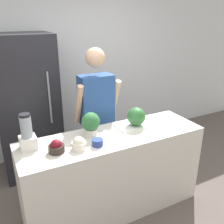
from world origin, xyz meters
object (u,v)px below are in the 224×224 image
Objects in this scene: person at (97,117)px; watermelon at (136,116)px; potted_plant at (91,123)px; refrigerator at (27,107)px; bowl_small_blue at (97,142)px; bowl_cream at (79,144)px; blender at (27,135)px; bowl_cherries at (56,147)px.

watermelon is at bearing -61.32° from person.
potted_plant is (-0.54, 0.02, 0.02)m from watermelon.
refrigerator is 1.08× the size of person.
person is (0.72, -0.68, -0.03)m from refrigerator.
potted_plant reaches higher than bowl_small_blue.
bowl_cream is 0.48m from blender.
bowl_cherries is 0.30m from blender.
blender reaches higher than bowl_small_blue.
bowl_cherries is at bearing -41.06° from blender.
potted_plant reaches higher than watermelon.
watermelon is at bearing -49.80° from refrigerator.
person reaches higher than blender.
potted_plant reaches higher than bowl_cherries.
bowl_small_blue is (-0.57, -0.21, -0.08)m from watermelon.
person is at bearing 26.60° from blender.
bowl_cherries is 1.08× the size of bowl_cream.
refrigerator reaches higher than watermelon.
potted_plant reaches higher than bowl_cream.
watermelon is 1.50× the size of bowl_cream.
refrigerator is at bearing 136.64° from person.
bowl_small_blue is at bearing -9.08° from bowl_cherries.
watermelon reaches higher than bowl_small_blue.
potted_plant is (0.62, -0.02, -0.00)m from blender.
refrigerator is at bearing 130.20° from watermelon.
watermelon is 1.89× the size of bowl_small_blue.
potted_plant is at bearing 22.11° from bowl_cherries.
watermelon is 0.77m from bowl_cream.
bowl_cherries is at bearing 170.92° from bowl_small_blue.
person is at bearing -43.36° from refrigerator.
blender is at bearing 138.94° from bowl_cherries.
bowl_cream is (-0.75, -0.19, -0.06)m from watermelon.
refrigerator is 7.57× the size of potted_plant.
person is 0.93m from bowl_cherries.
refrigerator reaches higher than potted_plant.
person is 1.02m from blender.
refrigerator is at bearing 106.90° from bowl_small_blue.
bowl_cherries is 0.45m from potted_plant.
potted_plant is (-0.27, -0.47, 0.16)m from person.
potted_plant is at bearing -68.71° from refrigerator.
potted_plant is (0.41, 0.17, 0.09)m from bowl_cherries.
bowl_small_blue is 0.43× the size of potted_plant.
watermelon is at bearing 14.18° from bowl_cream.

